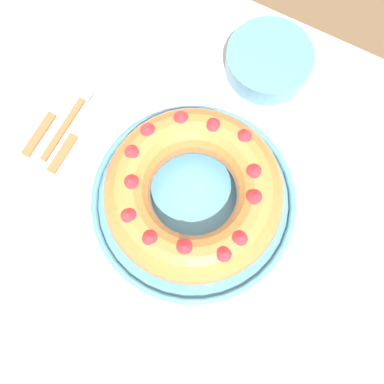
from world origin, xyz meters
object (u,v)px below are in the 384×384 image
Objects in this scene: serving_dish at (192,200)px; cake_knife at (74,137)px; serving_knife at (52,116)px; fork at (75,111)px; side_bowl at (271,62)px; bundt_cake at (192,192)px.

serving_dish is 0.25m from cake_knife.
serving_dish is 0.31m from serving_knife.
fork is 0.93× the size of serving_knife.
serving_knife is 1.27× the size of side_bowl.
bundt_cake is at bearing -11.82° from fork.
side_bowl is (0.28, 0.25, 0.02)m from fork.
side_bowl is at bearing 49.46° from cake_knife.
side_bowl is (0.26, 0.30, 0.02)m from cake_knife.
serving_dish is at bearing -41.35° from bundt_cake.
cake_knife is (-0.25, 0.01, -0.01)m from serving_dish.
serving_dish is 0.05m from bundt_cake.
serving_dish is at bearing -91.38° from side_bowl.
serving_knife is 0.42m from side_bowl.
bundt_cake is (-0.00, 0.00, 0.05)m from serving_dish.
serving_dish is at bearing -11.83° from fork.
cake_knife is 0.39m from side_bowl.
bundt_cake is 0.31m from serving_knife.
bundt_cake is 0.29m from fork.
fork is 0.05m from cake_knife.
bundt_cake reaches higher than side_bowl.
bundt_cake is at bearing -91.39° from side_bowl.
serving_knife is (-0.31, 0.02, -0.06)m from bundt_cake.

